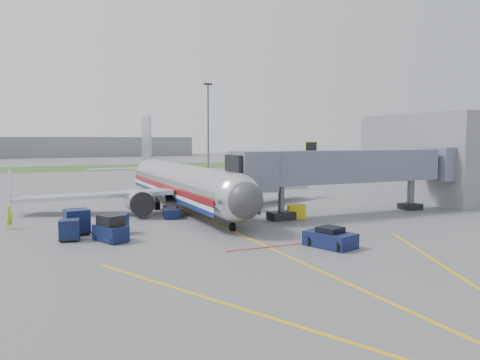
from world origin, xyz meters
name	(u,v)px	position (x,y,z in m)	size (l,w,h in m)	color
ground	(243,236)	(0.00, 0.00, 0.00)	(400.00, 400.00, 0.00)	#565659
grass_strip	(93,168)	(0.00, 90.00, 0.01)	(300.00, 25.00, 0.01)	#2D4C1E
apron_markings	(295,259)	(0.00, -7.40, 0.00)	(21.52, 50.00, 0.01)	gold
airliner	(182,183)	(0.00, 15.25, 2.65)	(32.10, 35.67, 10.25)	silver
jet_bridge	(345,168)	(12.86, 5.00, 4.47)	(25.30, 4.00, 6.90)	slate
terminal	(438,157)	(30.00, 10.00, 5.00)	(10.00, 16.00, 10.00)	slate
light_mast_right	(208,124)	(25.00, 75.00, 10.78)	(2.00, 0.44, 20.40)	#595B60
distant_terminal	(42,147)	(-10.00, 170.00, 4.00)	(120.00, 14.00, 8.00)	slate
pushback_tug	(330,239)	(3.80, -5.57, 0.56)	(2.88, 3.67, 1.34)	#0B1A32
baggage_tug	(111,230)	(-9.21, 2.18, 0.82)	(2.30, 2.97, 1.85)	#0B1A32
baggage_cart_a	(119,224)	(-8.22, 4.69, 0.76)	(1.81, 1.81, 1.49)	#0B1A32
baggage_cart_b	(69,230)	(-11.82, 3.56, 0.76)	(1.57, 1.57, 1.49)	#0B1A32
baggage_cart_c	(77,222)	(-11.14, 5.69, 0.96)	(1.93, 1.93, 1.88)	#0B1A32
belt_loader	(171,211)	(-2.49, 10.54, 0.50)	(1.99, 4.26, 2.01)	#0B1A32
ground_power_cart	(296,211)	(7.63, 5.15, 0.60)	(1.76, 1.42, 1.23)	#D6BA0C
ramp_worker	(10,217)	(-15.83, 10.10, 0.95)	(0.69, 0.45, 1.89)	#ADDB19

